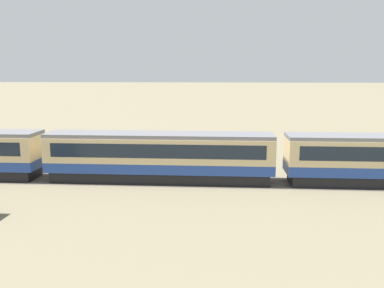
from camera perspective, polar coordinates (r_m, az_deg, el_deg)
The scene contains 3 objects.
ground_plane at distance 34.27m, azimuth 19.58°, elevation -5.40°, with size 600.00×600.00×0.00m, color #7A7056.
passenger_train at distance 32.94m, azimuth -4.12°, elevation -1.51°, with size 95.51×3.21×3.96m.
railway_track at distance 33.18m, azimuth 6.89°, elevation -5.36°, with size 161.67×3.60×0.04m.
Camera 1 is at (-9.25, -31.79, 8.85)m, focal length 38.00 mm.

